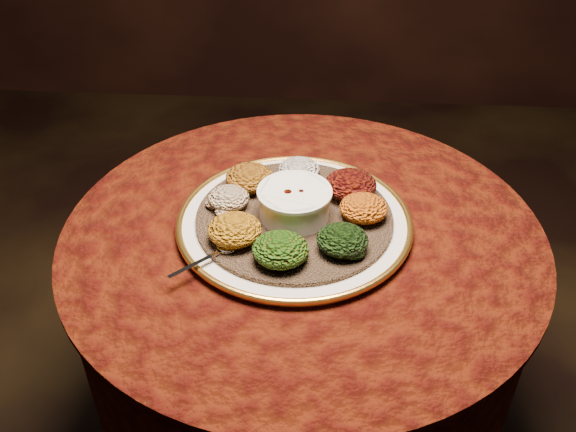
{
  "coord_description": "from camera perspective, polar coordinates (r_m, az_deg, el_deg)",
  "views": [
    {
      "loc": [
        0.04,
        -1.0,
        1.53
      ],
      "look_at": [
        -0.03,
        0.01,
        0.76
      ],
      "focal_mm": 40.0,
      "sensor_mm": 36.0,
      "label": 1
    }
  ],
  "objects": [
    {
      "name": "table",
      "position": [
        1.4,
        1.22,
        -7.04
      ],
      "size": [
        0.96,
        0.96,
        0.73
      ],
      "color": "black",
      "rests_on": "ground"
    },
    {
      "name": "portion_tikil",
      "position": [
        1.26,
        6.74,
        0.71
      ],
      "size": [
        0.09,
        0.09,
        0.05
      ],
      "primitive_type": "ellipsoid",
      "color": "#A3580D",
      "rests_on": "injera"
    },
    {
      "name": "injera",
      "position": [
        1.27,
        0.57,
        -0.15
      ],
      "size": [
        0.46,
        0.46,
        0.01
      ],
      "primitive_type": "cylinder",
      "rotation": [
        0.0,
        0.0,
        0.21
      ],
      "color": "brown",
      "rests_on": "platter"
    },
    {
      "name": "portion_mixveg",
      "position": [
        1.15,
        -0.68,
        -3.0
      ],
      "size": [
        0.1,
        0.1,
        0.05
      ],
      "primitive_type": "ellipsoid",
      "color": "#A3410A",
      "rests_on": "injera"
    },
    {
      "name": "portion_ayib",
      "position": [
        1.36,
        0.98,
        4.16
      ],
      "size": [
        0.09,
        0.08,
        0.04
      ],
      "primitive_type": "ellipsoid",
      "color": "silver",
      "rests_on": "injera"
    },
    {
      "name": "stew_bowl",
      "position": [
        1.25,
        0.58,
        1.32
      ],
      "size": [
        0.15,
        0.15,
        0.06
      ],
      "color": "white",
      "rests_on": "injera"
    },
    {
      "name": "platter",
      "position": [
        1.28,
        0.57,
        -0.53
      ],
      "size": [
        0.56,
        0.56,
        0.02
      ],
      "rotation": [
        0.0,
        0.0,
        -0.3
      ],
      "color": "white",
      "rests_on": "table"
    },
    {
      "name": "portion_timatim",
      "position": [
        1.29,
        -5.3,
        1.59
      ],
      "size": [
        0.08,
        0.08,
        0.04
      ],
      "primitive_type": "ellipsoid",
      "color": "maroon",
      "rests_on": "injera"
    },
    {
      "name": "portion_shiro",
      "position": [
        1.34,
        -3.43,
        3.42
      ],
      "size": [
        0.1,
        0.1,
        0.05
      ],
      "primitive_type": "ellipsoid",
      "color": "#965A12",
      "rests_on": "injera"
    },
    {
      "name": "portion_kik",
      "position": [
        1.2,
        -4.77,
        -1.22
      ],
      "size": [
        0.1,
        0.1,
        0.05
      ],
      "primitive_type": "ellipsoid",
      "color": "#BF7D10",
      "rests_on": "injera"
    },
    {
      "name": "portion_kitfo",
      "position": [
        1.31,
        5.58,
        2.79
      ],
      "size": [
        0.11,
        0.1,
        0.05
      ],
      "primitive_type": "ellipsoid",
      "color": "black",
      "rests_on": "injera"
    },
    {
      "name": "spoon",
      "position": [
        1.18,
        -5.97,
        -3.09
      ],
      "size": [
        0.11,
        0.1,
        0.01
      ],
      "rotation": [
        0.0,
        0.0,
        -2.38
      ],
      "color": "silver",
      "rests_on": "injera"
    },
    {
      "name": "portion_gomen",
      "position": [
        1.18,
        4.86,
        -2.13
      ],
      "size": [
        0.1,
        0.09,
        0.05
      ],
      "primitive_type": "ellipsoid",
      "color": "black",
      "rests_on": "injera"
    }
  ]
}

